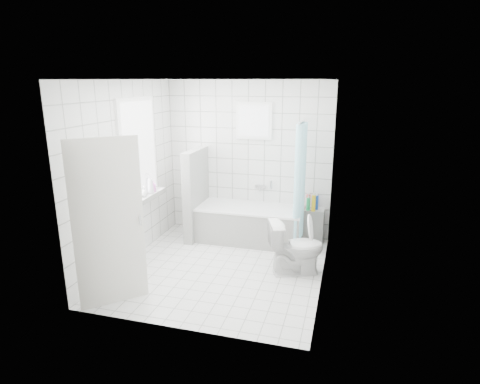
% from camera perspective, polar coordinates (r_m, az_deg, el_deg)
% --- Properties ---
extents(ground, '(3.00, 3.00, 0.00)m').
position_cam_1_polar(ground, '(5.84, -2.60, -10.76)').
color(ground, white).
rests_on(ground, ground).
extents(ceiling, '(3.00, 3.00, 0.00)m').
position_cam_1_polar(ceiling, '(5.23, -2.96, 15.68)').
color(ceiling, white).
rests_on(ceiling, ground).
extents(wall_back, '(2.80, 0.02, 2.60)m').
position_cam_1_polar(wall_back, '(6.80, 1.17, 4.65)').
color(wall_back, white).
rests_on(wall_back, ground).
extents(wall_front, '(2.80, 0.02, 2.60)m').
position_cam_1_polar(wall_front, '(4.05, -9.38, -3.21)').
color(wall_front, white).
rests_on(wall_front, ground).
extents(wall_left, '(0.02, 3.00, 2.60)m').
position_cam_1_polar(wall_left, '(5.97, -15.67, 2.52)').
color(wall_left, white).
rests_on(wall_left, ground).
extents(wall_right, '(0.02, 3.00, 2.60)m').
position_cam_1_polar(wall_right, '(5.14, 12.24, 0.69)').
color(wall_right, white).
rests_on(wall_right, ground).
extents(window_left, '(0.01, 0.90, 1.40)m').
position_cam_1_polar(window_left, '(6.14, -14.08, 5.85)').
color(window_left, white).
rests_on(window_left, wall_left).
extents(window_back, '(0.50, 0.01, 0.50)m').
position_cam_1_polar(window_back, '(6.64, 1.95, 10.05)').
color(window_back, white).
rests_on(window_back, wall_back).
extents(window_sill, '(0.18, 1.02, 0.08)m').
position_cam_1_polar(window_sill, '(6.28, -13.28, -0.82)').
color(window_sill, white).
rests_on(window_sill, wall_left).
extents(door, '(0.60, 0.59, 2.00)m').
position_cam_1_polar(door, '(4.85, -18.18, -4.36)').
color(door, silver).
rests_on(door, ground).
extents(bathtub, '(1.72, 0.77, 0.58)m').
position_cam_1_polar(bathtub, '(6.69, 1.44, -4.53)').
color(bathtub, white).
rests_on(bathtub, ground).
extents(partition_wall, '(0.15, 0.85, 1.50)m').
position_cam_1_polar(partition_wall, '(6.77, -6.25, -0.27)').
color(partition_wall, white).
rests_on(partition_wall, ground).
extents(tiled_ledge, '(0.40, 0.24, 0.55)m').
position_cam_1_polar(tiled_ledge, '(6.78, 10.11, -4.63)').
color(tiled_ledge, white).
rests_on(tiled_ledge, ground).
extents(toilet, '(0.85, 0.67, 0.76)m').
position_cam_1_polar(toilet, '(5.61, 7.99, -7.80)').
color(toilet, white).
rests_on(toilet, ground).
extents(curtain_rod, '(0.02, 0.80, 0.02)m').
position_cam_1_polar(curtain_rod, '(6.14, 8.87, 9.90)').
color(curtain_rod, silver).
rests_on(curtain_rod, wall_back).
extents(shower_curtain, '(0.14, 0.48, 1.78)m').
position_cam_1_polar(shower_curtain, '(6.16, 8.37, 1.44)').
color(shower_curtain, '#4FD5EA').
rests_on(shower_curtain, curtain_rod).
extents(tub_faucet, '(0.18, 0.06, 0.06)m').
position_cam_1_polar(tub_faucet, '(6.81, 2.97, 0.77)').
color(tub_faucet, silver).
rests_on(tub_faucet, wall_back).
extents(sill_bottles, '(0.17, 0.45, 0.32)m').
position_cam_1_polar(sill_bottles, '(6.31, -12.90, 0.85)').
color(sill_bottles, '#E974D3').
rests_on(sill_bottles, window_sill).
extents(ledge_bottles, '(0.20, 0.18, 0.27)m').
position_cam_1_polar(ledge_bottles, '(6.62, 10.17, -1.52)').
color(ledge_bottles, yellow).
rests_on(ledge_bottles, tiled_ledge).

